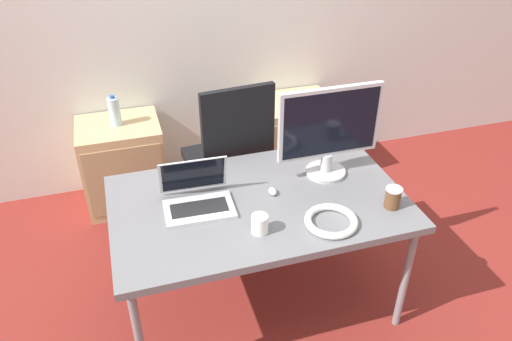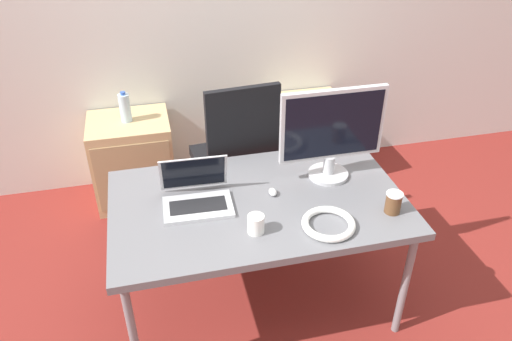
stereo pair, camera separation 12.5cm
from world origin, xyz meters
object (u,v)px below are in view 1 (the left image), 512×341
(office_chair, at_px, (229,173))
(water_bottle, at_px, (115,111))
(cabinet_left, at_px, (124,164))
(coffee_cup_white, at_px, (260,224))
(mouse, at_px, (273,191))
(cabinet_right, at_px, (293,138))
(cable_coil, at_px, (331,221))
(coffee_cup_brown, at_px, (393,198))
(laptop_center, at_px, (197,197))
(monitor, at_px, (329,130))

(office_chair, distance_m, water_bottle, 0.88)
(cabinet_left, distance_m, coffee_cup_white, 1.62)
(mouse, bearing_deg, cabinet_left, 121.27)
(cabinet_right, height_order, cable_coil, cable_coil)
(office_chair, relative_size, cabinet_left, 1.74)
(mouse, distance_m, cable_coil, 0.36)
(coffee_cup_brown, bearing_deg, cable_coil, -174.05)
(cabinet_left, height_order, water_bottle, water_bottle)
(cabinet_left, distance_m, coffee_cup_brown, 1.97)
(office_chair, bearing_deg, mouse, -85.00)
(cable_coil, bearing_deg, cabinet_left, 121.28)
(laptop_center, xyz_separation_m, coffee_cup_white, (0.23, -0.29, -0.00))
(coffee_cup_brown, height_order, cable_coil, coffee_cup_brown)
(water_bottle, relative_size, laptop_center, 0.62)
(office_chair, relative_size, coffee_cup_white, 11.97)
(coffee_cup_white, height_order, cable_coil, coffee_cup_white)
(cabinet_right, xyz_separation_m, water_bottle, (-1.29, 0.00, 0.42))
(cabinet_left, bearing_deg, office_chair, -36.71)
(office_chair, xyz_separation_m, water_bottle, (-0.66, 0.49, 0.31))
(water_bottle, xyz_separation_m, cable_coil, (0.90, -1.49, 0.00))
(coffee_cup_white, xyz_separation_m, cable_coil, (0.34, -0.04, -0.03))
(office_chair, distance_m, cabinet_right, 0.81)
(water_bottle, xyz_separation_m, coffee_cup_white, (0.56, -1.45, 0.03))
(cable_coil, bearing_deg, coffee_cup_white, 172.98)
(cabinet_left, relative_size, mouse, 10.40)
(laptop_center, distance_m, cable_coil, 0.66)
(coffee_cup_white, bearing_deg, monitor, 36.86)
(laptop_center, relative_size, coffee_cup_white, 3.78)
(cabinet_left, relative_size, water_bottle, 2.94)
(cabinet_left, height_order, coffee_cup_white, coffee_cup_white)
(cabinet_right, relative_size, coffee_cup_white, 6.88)
(cable_coil, bearing_deg, office_chair, 103.93)
(mouse, height_order, cable_coil, cable_coil)
(coffee_cup_brown, bearing_deg, water_bottle, 130.56)
(laptop_center, relative_size, cable_coil, 1.37)
(office_chair, height_order, laptop_center, office_chair)
(mouse, xyz_separation_m, cable_coil, (0.19, -0.31, 0.00))
(cabinet_left, bearing_deg, mouse, -58.73)
(cabinet_right, bearing_deg, coffee_cup_white, -116.54)
(office_chair, xyz_separation_m, cable_coil, (0.25, -1.00, 0.32))
(cabinet_left, relative_size, laptop_center, 1.82)
(water_bottle, bearing_deg, office_chair, -36.83)
(mouse, bearing_deg, water_bottle, 121.22)
(office_chair, bearing_deg, coffee_cup_white, -95.45)
(water_bottle, bearing_deg, cabinet_left, -90.00)
(cabinet_right, bearing_deg, coffee_cup_brown, -91.66)
(coffee_cup_brown, bearing_deg, cabinet_right, 88.34)
(mouse, bearing_deg, cabinet_right, 64.18)
(water_bottle, height_order, monitor, monitor)
(cabinet_right, relative_size, coffee_cup_brown, 5.77)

